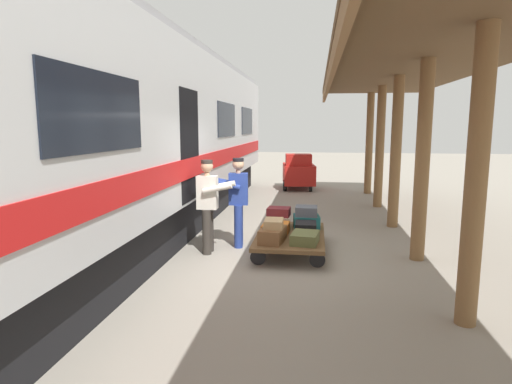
{
  "coord_description": "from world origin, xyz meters",
  "views": [
    {
      "loc": [
        -0.53,
        7.53,
        2.31
      ],
      "look_at": [
        0.5,
        0.14,
        1.15
      ],
      "focal_mm": 30.13,
      "sensor_mm": 36.0,
      "label": 1
    }
  ],
  "objects": [
    {
      "name": "suitcase_maroon_trunk",
      "position": [
        0.18,
        -0.76,
        0.62
      ],
      "size": [
        0.46,
        0.4,
        0.17
      ],
      "primitive_type": "cube",
      "rotation": [
        0.0,
        0.0,
        -0.07
      ],
      "color": "maroon",
      "rests_on": "suitcase_cream_canvas"
    },
    {
      "name": "suitcase_cream_canvas",
      "position": [
        0.18,
        -0.73,
        0.43
      ],
      "size": [
        0.47,
        0.56,
        0.21
      ],
      "primitive_type": "cube",
      "rotation": [
        0.0,
        0.0,
        0.15
      ],
      "color": "beige",
      "rests_on": "luggage_cart"
    },
    {
      "name": "suitcase_black_hardshell",
      "position": [
        -0.37,
        -0.16,
        0.45
      ],
      "size": [
        0.39,
        0.46,
        0.23
      ],
      "primitive_type": "cube",
      "rotation": [
        0.0,
        0.0,
        0.02
      ],
      "color": "black",
      "rests_on": "luggage_cart"
    },
    {
      "name": "porter_by_door",
      "position": [
        1.37,
        0.11,
        0.93
      ],
      "size": [
        0.67,
        0.42,
        1.7
      ],
      "color": "#332D28",
      "rests_on": "ground_plane"
    },
    {
      "name": "suitcase_orange_carryall",
      "position": [
        0.18,
        -0.16,
        0.43
      ],
      "size": [
        0.5,
        0.6,
        0.19
      ],
      "primitive_type": "cube",
      "rotation": [
        0.0,
        0.0,
        -0.06
      ],
      "color": "#CC6B23",
      "rests_on": "luggage_cart"
    },
    {
      "name": "baggage_tug",
      "position": [
        0.09,
        -8.11,
        0.63
      ],
      "size": [
        1.29,
        1.81,
        1.3
      ],
      "color": "#B21E19",
      "rests_on": "ground_plane"
    },
    {
      "name": "suitcase_slate_roller",
      "position": [
        -0.37,
        -0.71,
        0.66
      ],
      "size": [
        0.42,
        0.4,
        0.18
      ],
      "primitive_type": "cube",
      "rotation": [
        0.0,
        0.0,
        -0.01
      ],
      "color": "#4C515B",
      "rests_on": "suitcase_teal_softside"
    },
    {
      "name": "suitcase_teal_softside",
      "position": [
        -0.37,
        -0.73,
        0.45
      ],
      "size": [
        0.54,
        0.51,
        0.24
      ],
      "primitive_type": "cube",
      "rotation": [
        0.0,
        0.0,
        0.1
      ],
      "color": "#1E666B",
      "rests_on": "luggage_cart"
    },
    {
      "name": "porter_in_overalls",
      "position": [
        0.94,
        -0.39,
        0.93
      ],
      "size": [
        0.7,
        0.48,
        1.7
      ],
      "color": "navy",
      "rests_on": "ground_plane"
    },
    {
      "name": "luggage_cart",
      "position": [
        -0.1,
        -0.16,
        0.28
      ],
      "size": [
        1.24,
        2.08,
        0.33
      ],
      "color": "brown",
      "rests_on": "ground_plane"
    },
    {
      "name": "train_car",
      "position": [
        3.22,
        0.0,
        2.06
      ],
      "size": [
        3.02,
        18.58,
        4.0
      ],
      "color": "silver",
      "rests_on": "ground_plane"
    },
    {
      "name": "platform_canopy",
      "position": [
        -2.25,
        0.0,
        3.22
      ],
      "size": [
        3.2,
        15.69,
        3.56
      ],
      "color": "brown",
      "rests_on": "ground_plane"
    },
    {
      "name": "suitcase_tan_vintage",
      "position": [
        0.16,
        0.37,
        0.65
      ],
      "size": [
        0.32,
        0.45,
        0.14
      ],
      "primitive_type": "cube",
      "rotation": [
        0.0,
        0.0,
        0.01
      ],
      "color": "tan",
      "rests_on": "suitcase_brown_leather"
    },
    {
      "name": "suitcase_olive_duffel",
      "position": [
        -0.37,
        0.41,
        0.42
      ],
      "size": [
        0.5,
        0.61,
        0.18
      ],
      "primitive_type": "cube",
      "rotation": [
        0.0,
        0.0,
        -0.13
      ],
      "color": "brown",
      "rests_on": "luggage_cart"
    },
    {
      "name": "suitcase_brown_leather",
      "position": [
        0.18,
        0.41,
        0.45
      ],
      "size": [
        0.46,
        0.67,
        0.24
      ],
      "primitive_type": "cube",
      "rotation": [
        0.0,
        0.0,
        -0.14
      ],
      "color": "brown",
      "rests_on": "luggage_cart"
    },
    {
      "name": "ground_plane",
      "position": [
        0.0,
        0.0,
        0.0
      ],
      "size": [
        60.0,
        60.0,
        0.0
      ],
      "primitive_type": "plane",
      "color": "gray"
    }
  ]
}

